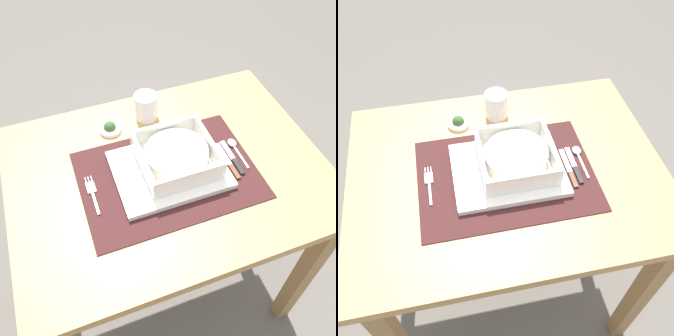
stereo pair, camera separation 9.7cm
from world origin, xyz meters
TOP-DOWN VIEW (x-y plane):
  - ground_plane at (0.00, 0.00)m, footprint 6.00×6.00m
  - dining_table at (0.00, 0.00)m, footprint 0.86×0.65m
  - placemat at (-0.01, -0.02)m, footprint 0.47×0.34m
  - serving_plate at (0.00, -0.01)m, footprint 0.29×0.23m
  - porridge_bowl at (0.03, 0.00)m, footprint 0.20×0.20m
  - fork at (-0.21, -0.01)m, footprint 0.02×0.13m
  - spoon at (0.20, 0.01)m, footprint 0.02×0.12m
  - butter_knife at (0.18, -0.04)m, footprint 0.01×0.13m
  - bread_knife at (0.16, -0.04)m, footprint 0.01×0.14m
  - drinking_glass at (0.01, 0.22)m, footprint 0.07×0.07m
  - condiment_saucer at (-0.11, 0.20)m, footprint 0.07×0.07m

SIDE VIEW (x-z plane):
  - ground_plane at x=0.00m, z-range 0.00..0.00m
  - dining_table at x=0.00m, z-range 0.25..0.99m
  - placemat at x=-0.01m, z-range 0.75..0.75m
  - fork at x=-0.21m, z-range 0.75..0.76m
  - bread_knife at x=0.16m, z-range 0.75..0.76m
  - butter_knife at x=0.18m, z-range 0.75..0.76m
  - spoon at x=0.20m, z-range 0.75..0.76m
  - condiment_saucer at x=-0.11m, z-range 0.74..0.78m
  - serving_plate at x=0.00m, z-range 0.75..0.77m
  - drinking_glass at x=0.01m, z-range 0.74..0.83m
  - porridge_bowl at x=0.03m, z-range 0.76..0.82m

